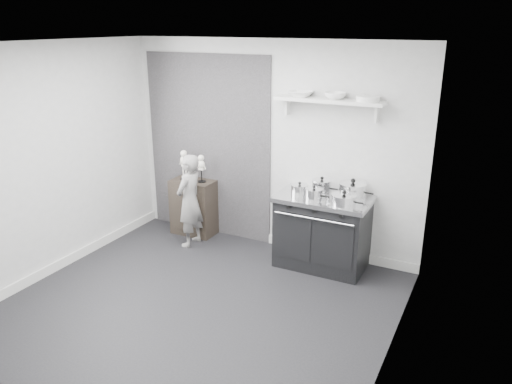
# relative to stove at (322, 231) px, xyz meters

# --- Properties ---
(ground) EXTENTS (4.00, 4.00, 0.00)m
(ground) POSITION_rel_stove_xyz_m (-0.86, -1.48, -0.46)
(ground) COLOR black
(ground) RESTS_ON ground
(room_shell) EXTENTS (4.02, 3.62, 2.71)m
(room_shell) POSITION_rel_stove_xyz_m (-0.95, -1.33, 1.18)
(room_shell) COLOR #B3B3B0
(room_shell) RESTS_ON ground
(wall_shelf) EXTENTS (1.30, 0.26, 0.24)m
(wall_shelf) POSITION_rel_stove_xyz_m (-0.06, 0.20, 1.55)
(wall_shelf) COLOR silver
(wall_shelf) RESTS_ON room_shell
(stove) EXTENTS (1.13, 0.70, 0.91)m
(stove) POSITION_rel_stove_xyz_m (0.00, 0.00, 0.00)
(stove) COLOR black
(stove) RESTS_ON ground
(side_cabinet) EXTENTS (0.61, 0.35, 0.79)m
(side_cabinet) POSITION_rel_stove_xyz_m (-1.97, 0.13, -0.06)
(side_cabinet) COLOR black
(side_cabinet) RESTS_ON ground
(child) EXTENTS (0.32, 0.47, 1.26)m
(child) POSITION_rel_stove_xyz_m (-1.79, -0.22, 0.18)
(child) COLOR gray
(child) RESTS_ON ground
(pot_front_left) EXTENTS (0.29, 0.21, 0.17)m
(pot_front_left) POSITION_rel_stove_xyz_m (-0.28, -0.08, 0.52)
(pot_front_left) COLOR silver
(pot_front_left) RESTS_ON stove
(pot_back_left) EXTENTS (0.33, 0.24, 0.21)m
(pot_back_left) POSITION_rel_stove_xyz_m (-0.07, 0.10, 0.54)
(pot_back_left) COLOR silver
(pot_back_left) RESTS_ON stove
(pot_back_right) EXTENTS (0.42, 0.33, 0.24)m
(pot_back_right) POSITION_rel_stove_xyz_m (0.31, 0.13, 0.54)
(pot_back_right) COLOR silver
(pot_back_right) RESTS_ON stove
(pot_front_right) EXTENTS (0.37, 0.28, 0.18)m
(pot_front_right) POSITION_rel_stove_xyz_m (0.30, -0.18, 0.51)
(pot_front_right) COLOR silver
(pot_front_right) RESTS_ON stove
(pot_front_center) EXTENTS (0.30, 0.21, 0.17)m
(pot_front_center) POSITION_rel_stove_xyz_m (-0.07, -0.16, 0.52)
(pot_front_center) COLOR silver
(pot_front_center) RESTS_ON stove
(skeleton_full) EXTENTS (0.14, 0.09, 0.48)m
(skeleton_full) POSITION_rel_stove_xyz_m (-2.10, 0.13, 0.58)
(skeleton_full) COLOR white
(skeleton_full) RESTS_ON side_cabinet
(skeleton_torso) EXTENTS (0.12, 0.08, 0.44)m
(skeleton_torso) POSITION_rel_stove_xyz_m (-1.82, 0.13, 0.56)
(skeleton_torso) COLOR white
(skeleton_torso) RESTS_ON side_cabinet
(bowl_large) EXTENTS (0.28, 0.28, 0.07)m
(bowl_large) POSITION_rel_stove_xyz_m (-0.41, 0.19, 1.62)
(bowl_large) COLOR white
(bowl_large) RESTS_ON wall_shelf
(bowl_small) EXTENTS (0.25, 0.25, 0.08)m
(bowl_small) POSITION_rel_stove_xyz_m (0.01, 0.19, 1.62)
(bowl_small) COLOR white
(bowl_small) RESTS_ON wall_shelf
(plate_stack) EXTENTS (0.27, 0.27, 0.06)m
(plate_stack) POSITION_rel_stove_xyz_m (0.39, 0.19, 1.61)
(plate_stack) COLOR white
(plate_stack) RESTS_ON wall_shelf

